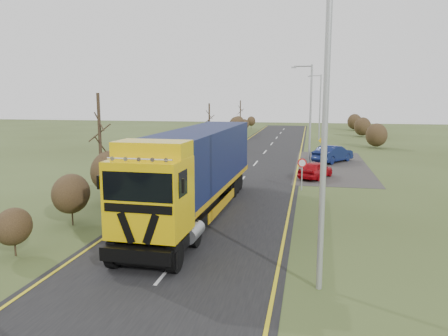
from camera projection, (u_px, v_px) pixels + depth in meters
name	position (u px, v px, depth m)	size (l,w,h in m)	color
ground	(199.00, 233.00, 19.01)	(160.00, 160.00, 0.00)	#36421C
road	(237.00, 186.00, 28.68)	(8.00, 120.00, 0.02)	black
layby	(331.00, 166.00, 37.11)	(6.00, 18.00, 0.02)	#332F2D
lane_markings	(236.00, 187.00, 28.38)	(7.52, 116.00, 0.01)	gold
hedgerow	(138.00, 164.00, 27.53)	(2.24, 102.04, 6.05)	black
lorry	(196.00, 167.00, 21.40)	(3.03, 15.61, 4.34)	black
car_red_hatchback	(316.00, 170.00, 31.42)	(1.47, 3.66, 1.25)	#A5080F
car_blue_sedan	(333.00, 154.00, 38.96)	(1.60, 4.60, 1.52)	#0B153F
streetlight_near	(321.00, 112.00, 12.67)	(2.08, 0.20, 9.82)	#9EA0A3
streetlight_mid	(309.00, 110.00, 37.74)	(1.82, 0.18, 8.53)	#9EA0A3
streetlight_far	(319.00, 104.00, 58.11)	(1.84, 0.18, 8.65)	#9EA0A3
speed_sign	(302.00, 169.00, 27.31)	(0.56, 0.10, 2.03)	#9EA0A3
warning_board	(322.00, 144.00, 42.68)	(0.74, 0.11, 1.93)	#9EA0A3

